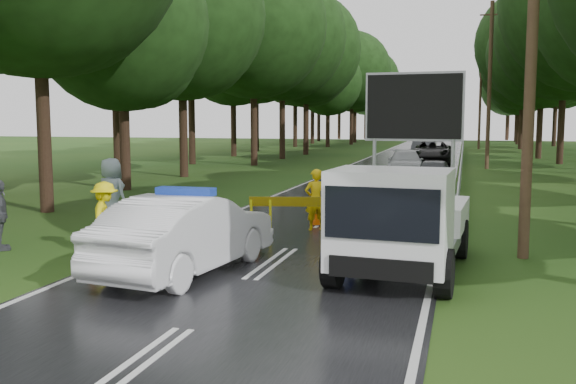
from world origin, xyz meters
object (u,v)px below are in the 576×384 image
(officer, at_px, (316,200))
(civilian, at_px, (354,219))
(barrier, at_px, (299,207))
(queue_car_fourth, at_px, (424,148))
(queue_car_first, at_px, (433,174))
(work_truck, at_px, (401,221))
(police_sedan, at_px, (187,234))
(queue_car_second, at_px, (405,163))
(queue_car_third, at_px, (432,152))

(officer, xyz_separation_m, civilian, (1.53, -2.70, -0.05))
(barrier, bearing_deg, queue_car_fourth, 75.56)
(queue_car_first, bearing_deg, work_truck, -88.24)
(barrier, distance_m, queue_car_first, 12.77)
(barrier, height_order, queue_car_fourth, queue_car_fourth)
(police_sedan, relative_size, queue_car_first, 1.27)
(police_sedan, xyz_separation_m, officer, (1.38, 5.44, 0.07))
(police_sedan, height_order, civilian, police_sedan)
(barrier, relative_size, queue_car_second, 0.55)
(queue_car_first, distance_m, queue_car_fourth, 22.43)
(barrier, distance_m, officer, 1.14)
(civilian, bearing_deg, queue_car_fourth, 55.89)
(queue_car_fourth, bearing_deg, police_sedan, -93.84)
(officer, bearing_deg, police_sedan, 44.47)
(work_truck, bearing_deg, queue_car_third, 95.91)
(queue_car_first, bearing_deg, civilian, -93.18)
(police_sedan, distance_m, civilian, 3.99)
(civilian, distance_m, queue_car_first, 14.07)
(barrier, relative_size, queue_car_third, 0.45)
(work_truck, height_order, queue_car_fourth, work_truck)
(police_sedan, xyz_separation_m, queue_car_first, (4.01, 16.76, -0.13))
(police_sedan, distance_m, barrier, 4.47)
(work_truck, relative_size, queue_car_fourth, 1.05)
(police_sedan, height_order, work_truck, work_truck)
(officer, bearing_deg, queue_car_third, -124.89)
(queue_car_first, bearing_deg, queue_car_third, 94.33)
(barrier, xyz_separation_m, queue_car_third, (1.94, 28.82, -0.03))
(officer, distance_m, queue_car_second, 18.12)
(officer, bearing_deg, work_truck, 90.62)
(officer, height_order, queue_car_second, officer)
(queue_car_second, distance_m, queue_car_third, 9.63)
(barrier, xyz_separation_m, queue_car_second, (1.01, 19.23, -0.14))
(queue_car_first, relative_size, queue_car_third, 0.69)
(queue_car_second, relative_size, queue_car_fourth, 0.93)
(work_truck, bearing_deg, queue_car_fourth, 96.97)
(queue_car_third, bearing_deg, officer, -93.73)
(barrier, xyz_separation_m, queue_car_first, (2.81, 12.46, -0.14))
(queue_car_second, height_order, queue_car_fourth, queue_car_fourth)
(police_sedan, distance_m, queue_car_fourth, 39.19)
(queue_car_second, bearing_deg, police_sedan, -101.50)
(police_sedan, relative_size, barrier, 1.95)
(queue_car_fourth, bearing_deg, queue_car_third, -82.09)
(work_truck, bearing_deg, officer, 126.01)
(queue_car_first, bearing_deg, barrier, -101.40)
(officer, bearing_deg, queue_car_second, -123.87)
(police_sedan, height_order, queue_car_second, police_sedan)
(queue_car_second, relative_size, queue_car_third, 0.82)
(work_truck, distance_m, queue_car_first, 15.76)
(queue_car_first, height_order, queue_car_third, queue_car_third)
(police_sedan, xyz_separation_m, civilian, (2.91, 2.74, 0.01))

